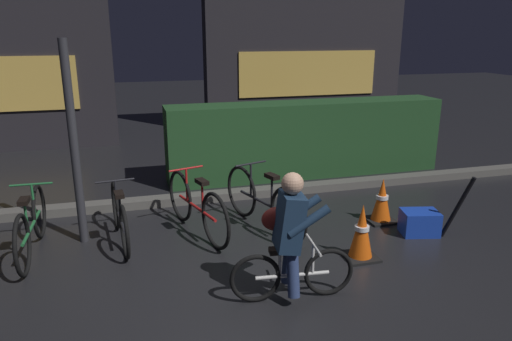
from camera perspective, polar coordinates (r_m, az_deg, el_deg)
The scene contains 14 objects.
ground_plane at distance 5.21m, azimuth -0.35°, elevation -11.55°, with size 40.00×40.00×0.00m, color black.
sidewalk_curb at distance 7.15m, azimuth -5.00°, elevation -3.08°, with size 12.00×0.24×0.12m, color #56544F.
hedge_row at distance 8.31m, azimuth 6.02°, elevation 3.80°, with size 4.80×0.70×1.28m, color #214723.
storefront_right at distance 12.49m, azimuth 5.95°, elevation 14.73°, with size 5.16×0.54×4.20m.
street_post at distance 5.80m, azimuth -20.96°, elevation 2.81°, with size 0.10×0.10×2.37m, color #2D2D33.
parked_bike_left_mid at distance 5.92m, azimuth -25.31°, elevation -5.99°, with size 0.46×1.64×0.76m.
parked_bike_center_left at distance 5.90m, azimuth -16.00°, elevation -5.30°, with size 0.46×1.52×0.70m.
parked_bike_center_right at distance 5.94m, azimuth -7.12°, elevation -4.29°, with size 0.56×1.65×0.78m.
parked_bike_right_mid at distance 6.03m, azimuth 0.88°, elevation -3.73°, with size 0.60×1.68×0.81m.
traffic_cone_near at distance 5.41m, azimuth 12.53°, elevation -7.27°, with size 0.36×0.36×0.63m.
traffic_cone_far at distance 6.49m, azimuth 14.83°, elevation -3.54°, with size 0.36×0.36×0.60m.
blue_crate at distance 6.28m, azimuth 18.99°, elevation -5.91°, with size 0.44×0.32×0.30m, color #193DB7.
cyclist at distance 4.42m, azimuth 4.08°, elevation -7.86°, with size 1.19×0.55×1.25m.
closed_umbrella at distance 6.19m, azimuth 22.97°, elevation -4.10°, with size 0.05×0.05×0.85m, color black.
Camera 1 is at (-1.20, -4.44, 2.44)m, focal length 33.42 mm.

